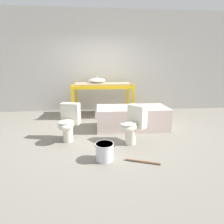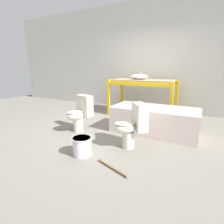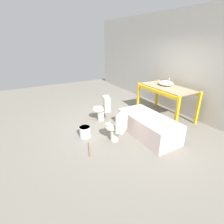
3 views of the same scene
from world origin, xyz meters
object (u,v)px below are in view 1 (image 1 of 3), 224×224
Objects in this scene: sink_basin at (97,81)px; bucket_white at (105,151)px; bathtub_main at (132,116)px; toilet_near at (68,121)px; toilet_far at (133,124)px.

bucket_white is (0.10, -2.81, -0.91)m from sink_basin.
bucket_white is at bearing -116.26° from bathtub_main.
toilet_near is 1.00× the size of toilet_far.
bathtub_main is 2.27× the size of toilet_near.
sink_basin is at bearing 121.44° from bathtub_main.
bucket_white is (0.69, -0.85, -0.25)m from toilet_near.
bucket_white is at bearing -35.67° from toilet_near.
toilet_near is at bearing 128.84° from bucket_white.
bathtub_main reaches higher than bucket_white.
sink_basin is at bearing 92.06° from bucket_white.
bathtub_main is 0.89m from toilet_far.
bathtub_main is at bearing 131.20° from toilet_far.
sink_basin is 1.74m from bathtub_main.
bathtub_main is at bearing 39.33° from toilet_near.
toilet_near is 2.51× the size of bucket_white.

